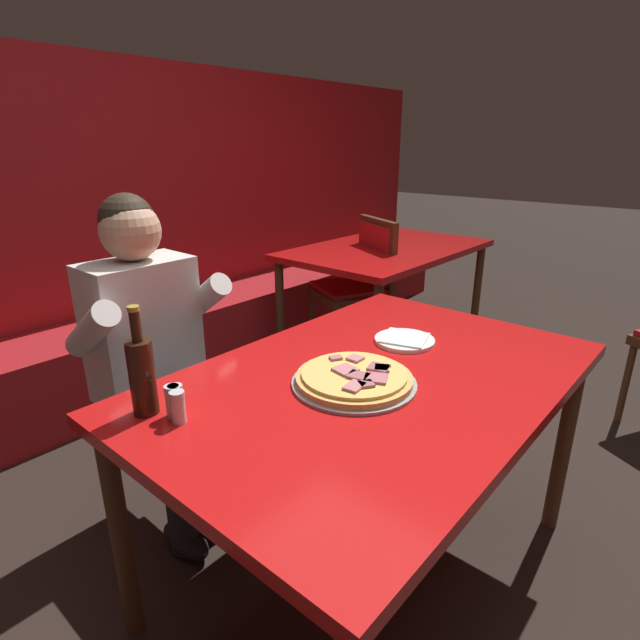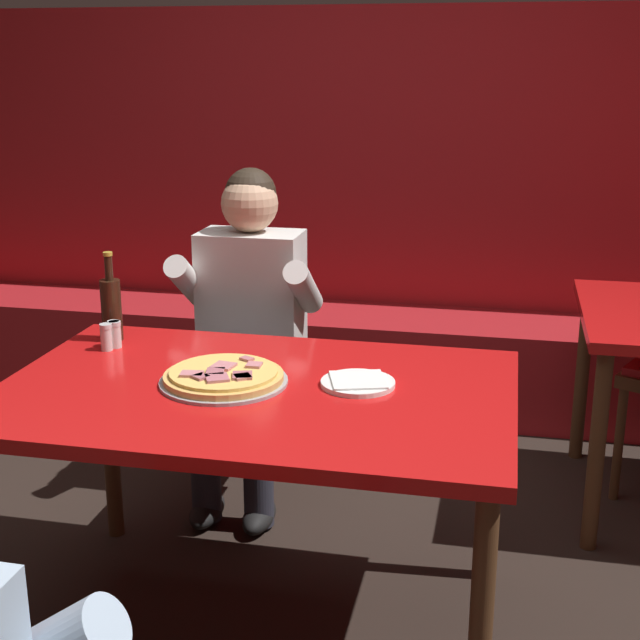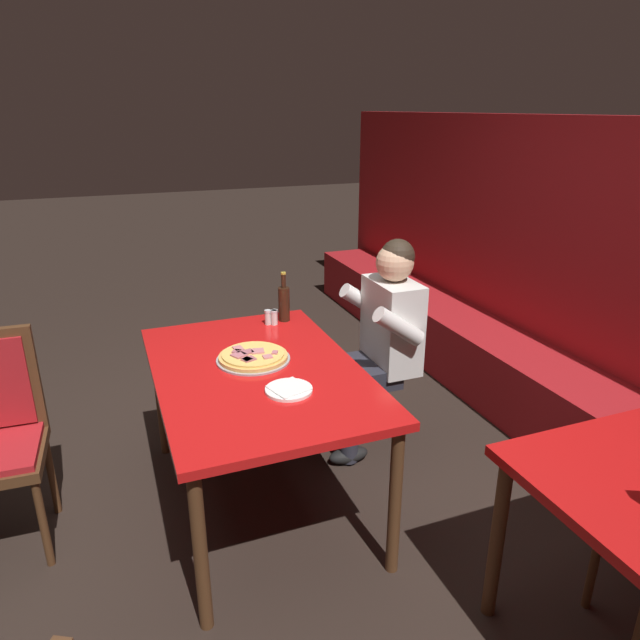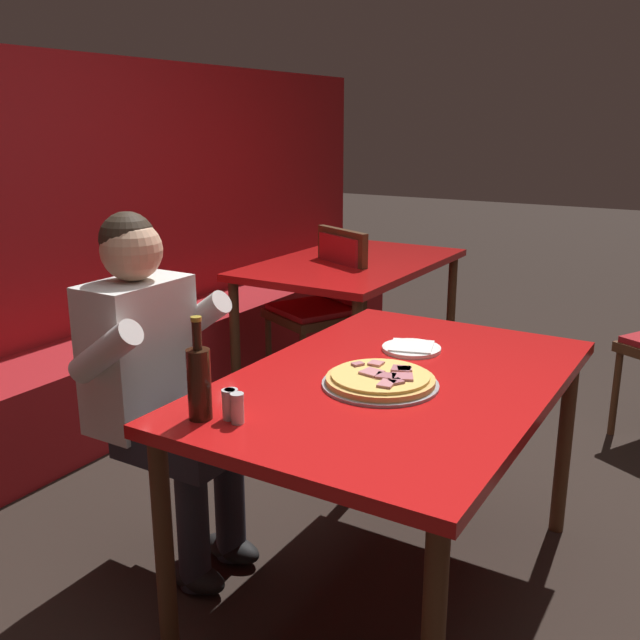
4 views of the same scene
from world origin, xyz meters
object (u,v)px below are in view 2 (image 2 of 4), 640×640
object	(u,v)px
main_dining_table	(256,412)
shaker_red_pepper_flakes	(116,336)
plate_white_paper	(358,383)
shaker_parmesan	(114,335)
beer_bottle	(111,307)
pizza	(224,377)
shaker_black_pepper	(106,338)
diner_seated_blue_shirt	(246,325)

from	to	relation	value
main_dining_table	shaker_red_pepper_flakes	size ratio (longest dim) A/B	16.72
plate_white_paper	shaker_parmesan	world-z (taller)	shaker_parmesan
shaker_parmesan	shaker_red_pepper_flakes	xyz separation A→B (m)	(0.01, -0.00, 0.00)
main_dining_table	shaker_red_pepper_flakes	world-z (taller)	shaker_red_pepper_flakes
plate_white_paper	shaker_parmesan	distance (m)	0.84
plate_white_paper	beer_bottle	world-z (taller)	beer_bottle
main_dining_table	shaker_red_pepper_flakes	distance (m)	0.60
shaker_parmesan	plate_white_paper	bearing A→B (deg)	-12.58
main_dining_table	beer_bottle	xyz separation A→B (m)	(-0.58, 0.32, 0.19)
main_dining_table	pizza	size ratio (longest dim) A/B	3.95
beer_bottle	shaker_black_pepper	xyz separation A→B (m)	(0.03, -0.11, -0.07)
beer_bottle	plate_white_paper	bearing A→B (deg)	-16.47
shaker_parmesan	diner_seated_blue_shirt	world-z (taller)	diner_seated_blue_shirt
shaker_black_pepper	diner_seated_blue_shirt	xyz separation A→B (m)	(0.28, 0.57, -0.11)
main_dining_table	shaker_black_pepper	xyz separation A→B (m)	(-0.55, 0.22, 0.11)
pizza	main_dining_table	bearing A→B (deg)	-5.00
shaker_red_pepper_flakes	shaker_parmesan	bearing A→B (deg)	149.83
main_dining_table	diner_seated_blue_shirt	xyz separation A→B (m)	(-0.27, 0.78, 0.01)
main_dining_table	plate_white_paper	size ratio (longest dim) A/B	6.85
pizza	shaker_parmesan	world-z (taller)	shaker_parmesan
shaker_parmesan	shaker_red_pepper_flakes	bearing A→B (deg)	-30.17
pizza	beer_bottle	size ratio (longest dim) A/B	1.25
shaker_black_pepper	diner_seated_blue_shirt	distance (m)	0.64
plate_white_paper	shaker_black_pepper	xyz separation A→B (m)	(-0.83, 0.15, 0.03)
main_dining_table	shaker_red_pepper_flakes	bearing A→B (deg)	154.96
beer_bottle	shaker_parmesan	distance (m)	0.11
diner_seated_blue_shirt	shaker_black_pepper	bearing A→B (deg)	-116.59
pizza	plate_white_paper	xyz separation A→B (m)	(0.37, 0.06, -0.01)
plate_white_paper	shaker_red_pepper_flakes	size ratio (longest dim) A/B	2.44
main_dining_table	shaker_parmesan	distance (m)	0.61
main_dining_table	beer_bottle	world-z (taller)	beer_bottle
pizza	shaker_red_pepper_flakes	bearing A→B (deg)	151.18
pizza	diner_seated_blue_shirt	distance (m)	0.80
shaker_red_pepper_flakes	pizza	bearing A→B (deg)	-28.82
pizza	diner_seated_blue_shirt	size ratio (longest dim) A/B	0.29
diner_seated_blue_shirt	pizza	bearing A→B (deg)	-77.63
main_dining_table	diner_seated_blue_shirt	distance (m)	0.83
pizza	plate_white_paper	distance (m)	0.38
shaker_red_pepper_flakes	diner_seated_blue_shirt	xyz separation A→B (m)	(0.27, 0.53, -0.11)
plate_white_paper	shaker_black_pepper	distance (m)	0.84
shaker_black_pepper	beer_bottle	bearing A→B (deg)	104.49
main_dining_table	shaker_parmesan	size ratio (longest dim) A/B	16.72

